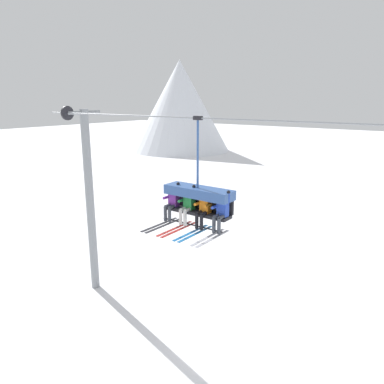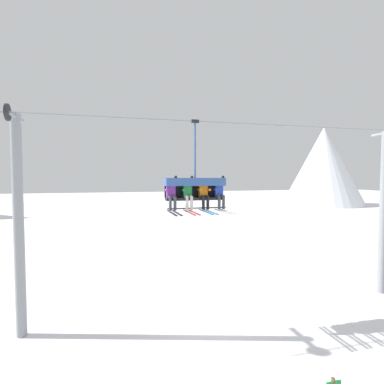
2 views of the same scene
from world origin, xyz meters
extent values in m
plane|color=white|center=(0.00, 0.00, 0.00)|extent=(200.00, 200.00, 0.00)
cone|color=white|center=(37.55, 40.69, 7.91)|extent=(15.94, 15.94, 15.81)
cylinder|color=gray|center=(-7.32, 0.00, 4.03)|extent=(0.36, 0.36, 8.06)
cylinder|color=gray|center=(-7.32, 0.00, 7.91)|extent=(0.16, 1.60, 0.16)
cylinder|color=black|center=(-7.32, -0.80, 7.91)|extent=(0.08, 0.56, 0.56)
cylinder|color=gray|center=(8.92, 0.00, 4.03)|extent=(0.36, 0.36, 8.06)
cylinder|color=gray|center=(0.80, -0.80, 7.91)|extent=(18.24, 0.05, 0.05)
cube|color=#232328|center=(-0.98, -0.80, 4.97)|extent=(2.27, 0.48, 0.10)
cube|color=#232328|center=(-0.98, -0.52, 5.24)|extent=(2.27, 0.08, 0.45)
cube|color=#335699|center=(-0.98, -0.74, 5.62)|extent=(2.32, 0.68, 0.30)
cylinder|color=black|center=(-0.98, -1.12, 4.64)|extent=(2.27, 0.04, 0.04)
cylinder|color=#335699|center=(-0.98, -0.80, 6.81)|extent=(0.07, 0.07, 2.10)
cube|color=black|center=(-0.98, -0.80, 7.91)|extent=(0.28, 0.12, 0.12)
cube|color=purple|center=(-1.93, -0.82, 5.28)|extent=(0.32, 0.22, 0.52)
sphere|color=black|center=(-1.93, -0.82, 5.64)|extent=(0.22, 0.22, 0.22)
ellipsoid|color=black|center=(-1.93, -0.92, 5.64)|extent=(0.17, 0.04, 0.08)
cylinder|color=#3D424C|center=(-2.02, -0.99, 5.06)|extent=(0.11, 0.34, 0.11)
cylinder|color=#3D424C|center=(-1.84, -0.99, 5.06)|extent=(0.11, 0.34, 0.11)
cylinder|color=#3D424C|center=(-2.02, -1.16, 4.82)|extent=(0.11, 0.11, 0.48)
cylinder|color=#3D424C|center=(-1.84, -1.16, 4.82)|extent=(0.11, 0.11, 0.48)
cube|color=#232328|center=(-2.02, -1.46, 4.53)|extent=(0.09, 1.70, 0.02)
cube|color=#232328|center=(-1.84, -1.46, 4.53)|extent=(0.09, 1.70, 0.02)
cylinder|color=purple|center=(-2.12, -0.97, 5.32)|extent=(0.09, 0.30, 0.09)
cylinder|color=purple|center=(-1.74, -0.82, 5.63)|extent=(0.09, 0.09, 0.30)
sphere|color=black|center=(-1.74, -0.82, 5.80)|extent=(0.11, 0.11, 0.11)
cube|color=#23843D|center=(-1.30, -0.82, 5.28)|extent=(0.32, 0.22, 0.52)
sphere|color=maroon|center=(-1.30, -0.82, 5.64)|extent=(0.22, 0.22, 0.22)
ellipsoid|color=black|center=(-1.30, -0.92, 5.64)|extent=(0.17, 0.04, 0.08)
cylinder|color=silver|center=(-1.39, -0.99, 5.06)|extent=(0.11, 0.34, 0.11)
cylinder|color=silver|center=(-1.21, -0.99, 5.06)|extent=(0.11, 0.34, 0.11)
cylinder|color=silver|center=(-1.39, -1.16, 4.82)|extent=(0.11, 0.11, 0.48)
cylinder|color=silver|center=(-1.21, -1.16, 4.82)|extent=(0.11, 0.11, 0.48)
cube|color=#B22823|center=(-1.39, -1.46, 4.53)|extent=(0.09, 1.70, 0.02)
cube|color=#B22823|center=(-1.21, -1.46, 4.53)|extent=(0.09, 1.70, 0.02)
cylinder|color=#23843D|center=(-1.49, -0.97, 5.32)|extent=(0.09, 0.30, 0.09)
cylinder|color=#23843D|center=(-1.11, -0.82, 5.63)|extent=(0.09, 0.09, 0.30)
sphere|color=black|center=(-1.11, -0.82, 5.80)|extent=(0.11, 0.11, 0.11)
cube|color=orange|center=(-0.67, -0.82, 5.28)|extent=(0.32, 0.22, 0.52)
sphere|color=silver|center=(-0.67, -0.82, 5.64)|extent=(0.22, 0.22, 0.22)
ellipsoid|color=black|center=(-0.67, -0.92, 5.64)|extent=(0.17, 0.04, 0.08)
cylinder|color=black|center=(-0.76, -0.99, 5.06)|extent=(0.11, 0.34, 0.11)
cylinder|color=black|center=(-0.58, -0.99, 5.06)|extent=(0.11, 0.34, 0.11)
cylinder|color=black|center=(-0.76, -1.16, 4.82)|extent=(0.11, 0.11, 0.48)
cylinder|color=black|center=(-0.58, -1.16, 4.82)|extent=(0.11, 0.11, 0.48)
cube|color=#1E6BB2|center=(-0.76, -1.46, 4.53)|extent=(0.09, 1.70, 0.02)
cube|color=#1E6BB2|center=(-0.58, -1.46, 4.53)|extent=(0.09, 1.70, 0.02)
cylinder|color=orange|center=(-0.86, -0.97, 5.32)|extent=(0.09, 0.30, 0.09)
cylinder|color=orange|center=(-0.48, -0.97, 5.32)|extent=(0.09, 0.30, 0.09)
cube|color=#2847B7|center=(-0.04, -0.82, 5.28)|extent=(0.32, 0.22, 0.52)
sphere|color=#284C93|center=(-0.04, -0.82, 5.64)|extent=(0.22, 0.22, 0.22)
ellipsoid|color=black|center=(-0.04, -0.92, 5.64)|extent=(0.17, 0.04, 0.08)
cylinder|color=#3D424C|center=(-0.13, -0.99, 5.06)|extent=(0.11, 0.34, 0.11)
cylinder|color=#3D424C|center=(0.05, -0.99, 5.06)|extent=(0.11, 0.34, 0.11)
cylinder|color=#3D424C|center=(-0.13, -1.16, 4.82)|extent=(0.11, 0.11, 0.48)
cylinder|color=#3D424C|center=(0.05, -1.16, 4.82)|extent=(0.11, 0.11, 0.48)
cube|color=#B2B2BC|center=(-0.13, -1.46, 4.53)|extent=(0.09, 1.70, 0.02)
cube|color=#B2B2BC|center=(0.05, -1.46, 4.53)|extent=(0.09, 1.70, 0.02)
cylinder|color=#2847B7|center=(-0.23, -0.97, 5.32)|extent=(0.09, 0.30, 0.09)
cylinder|color=#2847B7|center=(0.15, -0.82, 5.63)|extent=(0.09, 0.09, 0.30)
sphere|color=black|center=(0.15, -0.82, 5.80)|extent=(0.11, 0.11, 0.11)
camera|label=1|loc=(5.59, -10.06, 8.49)|focal=35.00mm
camera|label=2|loc=(-4.00, -11.86, 5.83)|focal=28.00mm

